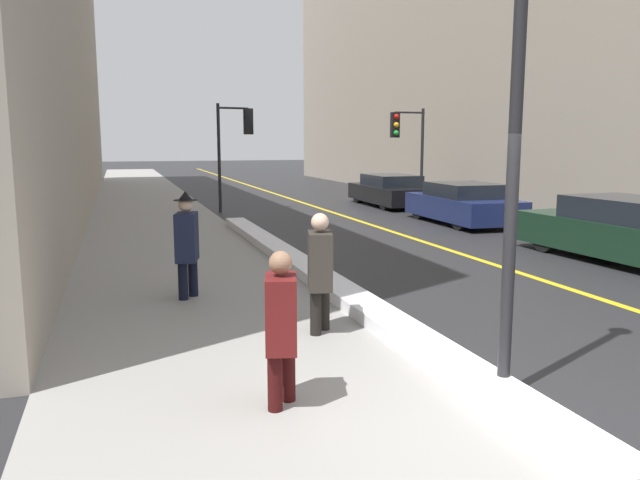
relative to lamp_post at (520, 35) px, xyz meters
The scene contains 14 objects.
ground_plane 3.43m from the lamp_post, 120.92° to the right, with size 160.00×160.00×0.00m, color #232326.
sidewalk_slab 14.98m from the lamp_post, 99.27° to the left, with size 4.00×80.00×0.01m.
road_centre_stripe 15.24m from the lamp_post, 75.80° to the left, with size 0.16×80.00×0.00m.
snow_bank_curb 6.62m from the lamp_post, 91.92° to the left, with size 0.53×15.29×0.20m.
building_facade_right 25.17m from the lamp_post, 59.43° to the left, with size 6.00×36.00×14.45m.
lamp_post is the anchor object (origin of this frame).
traffic_light_near 17.07m from the lamp_post, 87.97° to the left, with size 1.30×0.45×3.75m.
traffic_light_far 17.28m from the lamp_post, 67.62° to the left, with size 1.31×0.32×3.64m.
pedestrian_trailing 3.32m from the lamp_post, 168.89° to the left, with size 0.39×0.53×1.46m.
pedestrian_nearside 3.66m from the lamp_post, 113.47° to the left, with size 0.41×0.56×1.55m.
pedestrian_in_fedora 5.91m from the lamp_post, 117.35° to the left, with size 0.42×0.58×1.69m.
parked_car_dark_green 8.61m from the lamp_post, 38.64° to the left, with size 1.96×4.90×1.32m.
parked_car_navy 13.48m from the lamp_post, 60.97° to the left, with size 1.98×4.33×1.22m.
parked_car_black 18.45m from the lamp_post, 69.18° to the left, with size 1.91×4.69×1.20m.
Camera 1 is at (-3.09, -4.31, 2.42)m, focal length 35.00 mm.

